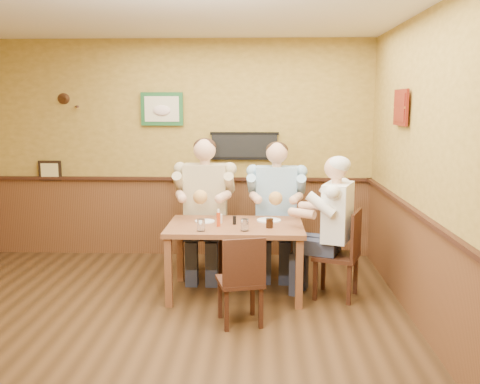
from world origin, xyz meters
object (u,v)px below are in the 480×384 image
object	(u,v)px
salt_shaker	(221,219)
hot_sauce_bottle	(218,219)
water_glass_mid	(245,225)
diner_tan_shirt	(206,214)
chair_right_end	(336,254)
water_glass_left	(201,225)
chair_back_left	(206,232)
diner_white_elder	(337,235)
chair_near_side	(240,279)
cola_tumbler	(270,223)
dining_table	(235,233)
pepper_shaker	(234,220)
diner_blue_polo	(276,215)
chair_back_right	(276,232)

from	to	relation	value
salt_shaker	hot_sauce_bottle	bearing A→B (deg)	-93.58
water_glass_mid	diner_tan_shirt	bearing A→B (deg)	117.10
chair_right_end	water_glass_left	distance (m)	1.43
diner_tan_shirt	water_glass_left	xyz separation A→B (m)	(0.05, -0.97, 0.09)
diner_tan_shirt	water_glass_left	bearing A→B (deg)	-86.28
chair_back_left	diner_tan_shirt	xyz separation A→B (m)	(0.00, 0.00, 0.22)
diner_white_elder	diner_tan_shirt	bearing A→B (deg)	-96.48
chair_right_end	water_glass_mid	distance (m)	1.03
water_glass_mid	chair_near_side	bearing A→B (deg)	-93.43
chair_back_left	cola_tumbler	distance (m)	1.12
chair_back_left	diner_white_elder	distance (m)	1.60
diner_tan_shirt	hot_sauce_bottle	xyz separation A→B (m)	(0.21, -0.76, 0.11)
dining_table	chair_near_side	xyz separation A→B (m)	(0.08, -0.76, -0.24)
chair_back_left	hot_sauce_bottle	xyz separation A→B (m)	(0.21, -0.76, 0.33)
chair_right_end	pepper_shaker	world-z (taller)	chair_right_end
diner_tan_shirt	diner_blue_polo	xyz separation A→B (m)	(0.83, 0.09, -0.02)
dining_table	cola_tumbler	xyz separation A→B (m)	(0.35, -0.14, 0.14)
chair_right_end	salt_shaker	distance (m)	1.25
chair_back_right	chair_near_side	size ratio (longest dim) A/B	1.17
dining_table	water_glass_mid	distance (m)	0.34
chair_back_right	chair_right_end	world-z (taller)	chair_back_right
chair_near_side	chair_back_right	bearing A→B (deg)	-118.45
chair_back_left	diner_blue_polo	world-z (taller)	diner_blue_polo
chair_near_side	water_glass_left	world-z (taller)	water_glass_left
diner_blue_polo	salt_shaker	size ratio (longest dim) A/B	14.65
chair_right_end	diner_blue_polo	size ratio (longest dim) A/B	0.66
cola_tumbler	salt_shaker	distance (m)	0.55
chair_near_side	pepper_shaker	distance (m)	0.86
dining_table	diner_blue_polo	size ratio (longest dim) A/B	1.00
chair_back_left	pepper_shaker	xyz separation A→B (m)	(0.37, -0.66, 0.29)
chair_right_end	diner_blue_polo	xyz separation A→B (m)	(-0.60, 0.81, 0.24)
chair_near_side	cola_tumbler	distance (m)	0.78
chair_near_side	diner_white_elder	xyz separation A→B (m)	(0.97, 0.71, 0.24)
chair_right_end	hot_sauce_bottle	bearing A→B (deg)	-67.83
pepper_shaker	water_glass_left	bearing A→B (deg)	-136.04
chair_back_left	dining_table	bearing A→B (deg)	-59.81
pepper_shaker	chair_back_left	bearing A→B (deg)	119.06
diner_blue_polo	cola_tumbler	xyz separation A→B (m)	(-0.09, -0.89, 0.10)
salt_shaker	pepper_shaker	xyz separation A→B (m)	(0.15, -0.06, -0.00)
chair_near_side	water_glass_mid	distance (m)	0.62
dining_table	salt_shaker	size ratio (longest dim) A/B	14.69
salt_shaker	water_glass_mid	bearing A→B (deg)	-52.33
chair_right_end	pepper_shaker	bearing A→B (deg)	-72.73
chair_near_side	water_glass_left	distance (m)	0.73
chair_back_right	water_glass_left	bearing A→B (deg)	-123.07
chair_near_side	diner_tan_shirt	distance (m)	1.53
dining_table	diner_blue_polo	world-z (taller)	diner_blue_polo
chair_back_left	water_glass_mid	world-z (taller)	chair_back_left
dining_table	chair_back_left	world-z (taller)	chair_back_left
water_glass_mid	pepper_shaker	size ratio (longest dim) A/B	1.34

